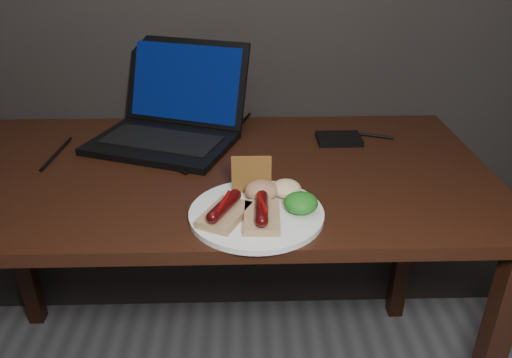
% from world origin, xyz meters
% --- Properties ---
extents(desk, '(1.40, 0.70, 0.75)m').
position_xyz_m(desk, '(0.00, 1.38, 0.66)').
color(desk, black).
rests_on(desk, ground).
extents(laptop, '(0.45, 0.44, 0.25)m').
position_xyz_m(laptop, '(-0.10, 1.57, 0.80)').
color(laptop, black).
rests_on(laptop, desk).
extents(hard_drive, '(0.12, 0.09, 0.02)m').
position_xyz_m(hard_drive, '(0.36, 1.53, 0.76)').
color(hard_drive, black).
rests_on(hard_drive, desk).
extents(desk_cables, '(0.91, 0.45, 0.01)m').
position_xyz_m(desk_cables, '(-0.01, 1.53, 0.75)').
color(desk_cables, black).
rests_on(desk_cables, desk).
extents(plate, '(0.30, 0.30, 0.01)m').
position_xyz_m(plate, '(0.13, 1.15, 0.76)').
color(plate, white).
rests_on(plate, desk).
extents(bread_sausage_left, '(0.11, 0.13, 0.04)m').
position_xyz_m(bread_sausage_left, '(0.06, 1.13, 0.78)').
color(bread_sausage_left, tan).
rests_on(bread_sausage_left, plate).
extents(bread_sausage_center, '(0.07, 0.12, 0.04)m').
position_xyz_m(bread_sausage_center, '(0.14, 1.11, 0.78)').
color(bread_sausage_center, tan).
rests_on(bread_sausage_center, plate).
extents(crispbread, '(0.08, 0.01, 0.08)m').
position_xyz_m(crispbread, '(0.12, 1.23, 0.80)').
color(crispbread, '#9C642B').
rests_on(crispbread, plate).
extents(salad_greens, '(0.07, 0.07, 0.04)m').
position_xyz_m(salad_greens, '(0.22, 1.15, 0.78)').
color(salad_greens, '#175110').
rests_on(salad_greens, plate).
extents(salsa_mound, '(0.07, 0.07, 0.04)m').
position_xyz_m(salsa_mound, '(0.14, 1.20, 0.78)').
color(salsa_mound, maroon).
rests_on(salsa_mound, plate).
extents(coleslaw_mound, '(0.06, 0.06, 0.04)m').
position_xyz_m(coleslaw_mound, '(0.19, 1.21, 0.78)').
color(coleslaw_mound, beige).
rests_on(coleslaw_mound, plate).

